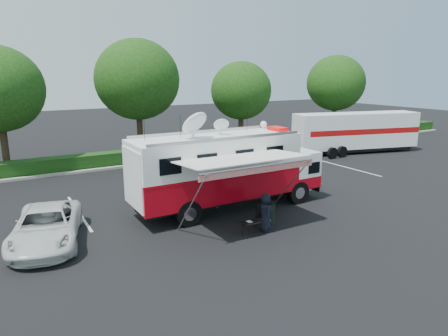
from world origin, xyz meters
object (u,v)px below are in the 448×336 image
at_px(command_truck, 228,169).
at_px(white_suv, 48,243).
at_px(folding_table, 251,223).
at_px(semi_trailer, 356,132).
at_px(trash_bin, 268,212).

height_order(command_truck, white_suv, command_truck).
relative_size(folding_table, semi_trailer, 0.07).
xyz_separation_m(command_truck, semi_trailer, (16.31, 6.76, -0.26)).
relative_size(command_truck, white_suv, 1.90).
xyz_separation_m(folding_table, trash_bin, (1.51, 0.89, -0.09)).
bearing_deg(folding_table, command_truck, 74.42).
bearing_deg(command_truck, folding_table, -105.58).
xyz_separation_m(command_truck, white_suv, (-8.13, -0.05, -1.97)).
bearing_deg(folding_table, semi_trailer, 30.53).
bearing_deg(white_suv, trash_bin, -1.60).
distance_m(folding_table, semi_trailer, 20.08).
bearing_deg(white_suv, semi_trailer, 29.88).
distance_m(white_suv, folding_table, 7.95).
xyz_separation_m(folding_table, semi_trailer, (17.27, 10.18, 1.15)).
relative_size(white_suv, trash_bin, 5.33).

